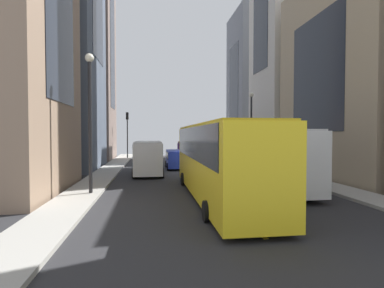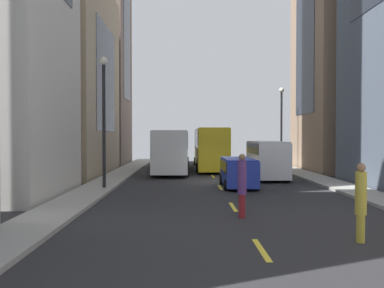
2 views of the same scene
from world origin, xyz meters
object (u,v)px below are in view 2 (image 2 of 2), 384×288
city_bus_white (172,147)px  delivery_van_white (267,157)px  streetcar_yellow (210,145)px  pedestrian_crossing_near (242,183)px  pedestrian_waiting_curb (361,200)px  car_blue_0 (238,170)px

city_bus_white → delivery_van_white: (6.69, -5.59, -0.50)m
city_bus_white → streetcar_yellow: streetcar_yellow is taller
delivery_van_white → pedestrian_crossing_near: delivery_van_white is taller
pedestrian_waiting_curb → city_bus_white: bearing=169.2°
streetcar_yellow → pedestrian_crossing_near: streetcar_yellow is taller
streetcar_yellow → delivery_van_white: (3.38, -8.91, -0.61)m
streetcar_yellow → delivery_van_white: streetcar_yellow is taller
streetcar_yellow → car_blue_0: bearing=-86.2°
streetcar_yellow → delivery_van_white: bearing=-69.2°
pedestrian_crossing_near → streetcar_yellow: bearing=-16.9°
car_blue_0 → pedestrian_crossing_near: pedestrian_crossing_near is taller
delivery_van_white → pedestrian_waiting_curb: 15.58m
city_bus_white → car_blue_0: city_bus_white is taller
streetcar_yellow → pedestrian_crossing_near: (-0.13, -21.19, -0.88)m
streetcar_yellow → pedestrian_waiting_curb: streetcar_yellow is taller
car_blue_0 → pedestrian_waiting_curb: size_ratio=1.84×
car_blue_0 → pedestrian_crossing_near: (-0.99, -8.21, 0.26)m
streetcar_yellow → car_blue_0: streetcar_yellow is taller
pedestrian_waiting_curb → streetcar_yellow: bearing=159.6°
city_bus_white → car_blue_0: (4.17, -9.66, -1.02)m
city_bus_white → streetcar_yellow: bearing=45.0°
streetcar_yellow → city_bus_white: bearing=-135.0°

